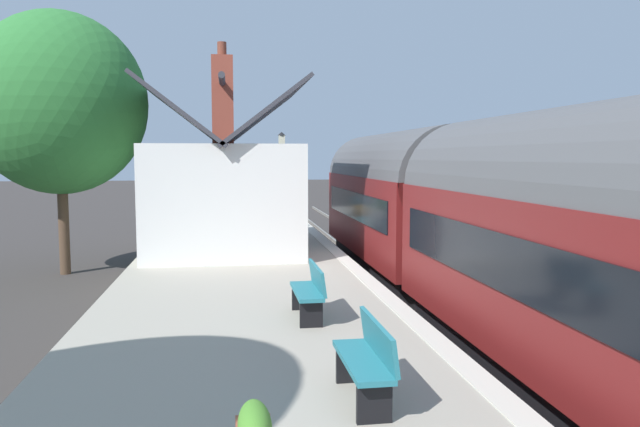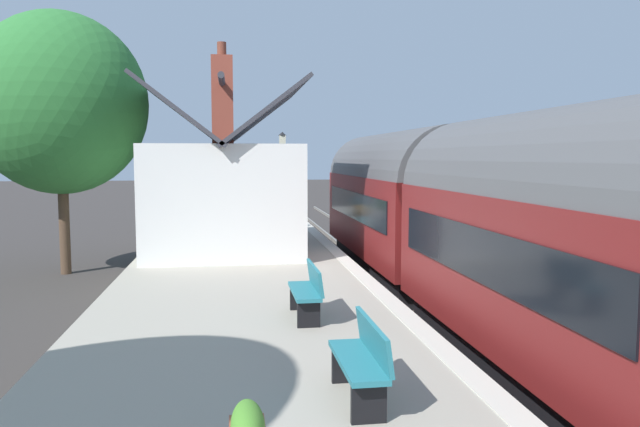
{
  "view_description": "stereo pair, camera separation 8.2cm",
  "coord_description": "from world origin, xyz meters",
  "px_view_note": "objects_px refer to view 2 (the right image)",
  "views": [
    {
      "loc": [
        -15.98,
        4.12,
        3.57
      ],
      "look_at": [
        1.57,
        1.5,
        1.92
      ],
      "focal_mm": 34.08,
      "sensor_mm": 36.0,
      "label": 1
    },
    {
      "loc": [
        -15.99,
        4.04,
        3.57
      ],
      "look_at": [
        1.57,
        1.5,
        1.92
      ],
      "focal_mm": 34.08,
      "sensor_mm": 36.0,
      "label": 2
    }
  ],
  "objects_px": {
    "lamp_post_platform": "(282,160)",
    "tree_distant": "(60,104)",
    "planter_under_sign": "(250,210)",
    "bench_by_lamp": "(262,206)",
    "station_building": "(225,193)",
    "bench_near_building": "(308,290)",
    "planter_bench_left": "(292,215)",
    "bench_platform_end": "(363,358)",
    "train": "(450,216)"
  },
  "relations": [
    {
      "from": "planter_bench_left",
      "to": "tree_distant",
      "type": "relative_size",
      "value": 0.11
    },
    {
      "from": "bench_near_building",
      "to": "bench_by_lamp",
      "type": "bearing_deg",
      "value": -0.26
    },
    {
      "from": "planter_bench_left",
      "to": "tree_distant",
      "type": "bearing_deg",
      "value": 115.44
    },
    {
      "from": "bench_platform_end",
      "to": "lamp_post_platform",
      "type": "relative_size",
      "value": 0.39
    },
    {
      "from": "station_building",
      "to": "bench_platform_end",
      "type": "distance_m",
      "value": 11.33
    },
    {
      "from": "train",
      "to": "planter_bench_left",
      "type": "distance_m",
      "value": 9.95
    },
    {
      "from": "planter_bench_left",
      "to": "tree_distant",
      "type": "height_order",
      "value": "tree_distant"
    },
    {
      "from": "station_building",
      "to": "bench_near_building",
      "type": "distance_m",
      "value": 7.89
    },
    {
      "from": "train",
      "to": "planter_under_sign",
      "type": "bearing_deg",
      "value": 19.95
    },
    {
      "from": "lamp_post_platform",
      "to": "bench_near_building",
      "type": "bearing_deg",
      "value": 177.01
    },
    {
      "from": "train",
      "to": "bench_platform_end",
      "type": "xyz_separation_m",
      "value": [
        -6.99,
        3.56,
        -0.82
      ]
    },
    {
      "from": "tree_distant",
      "to": "planter_bench_left",
      "type": "bearing_deg",
      "value": -64.56
    },
    {
      "from": "bench_by_lamp",
      "to": "lamp_post_platform",
      "type": "bearing_deg",
      "value": -169.65
    },
    {
      "from": "bench_platform_end",
      "to": "bench_near_building",
      "type": "bearing_deg",
      "value": 2.73
    },
    {
      "from": "train",
      "to": "planter_under_sign",
      "type": "distance_m",
      "value": 12.39
    },
    {
      "from": "station_building",
      "to": "lamp_post_platform",
      "type": "bearing_deg",
      "value": -19.59
    },
    {
      "from": "bench_near_building",
      "to": "lamp_post_platform",
      "type": "xyz_separation_m",
      "value": [
        13.72,
        -0.72,
        2.06
      ]
    },
    {
      "from": "planter_bench_left",
      "to": "lamp_post_platform",
      "type": "relative_size",
      "value": 0.23
    },
    {
      "from": "station_building",
      "to": "tree_distant",
      "type": "distance_m",
      "value": 5.84
    },
    {
      "from": "bench_near_building",
      "to": "lamp_post_platform",
      "type": "distance_m",
      "value": 13.9
    },
    {
      "from": "planter_under_sign",
      "to": "lamp_post_platform",
      "type": "xyz_separation_m",
      "value": [
        -1.41,
        -1.21,
        2.04
      ]
    },
    {
      "from": "station_building",
      "to": "bench_by_lamp",
      "type": "relative_size",
      "value": 4.09
    },
    {
      "from": "bench_by_lamp",
      "to": "tree_distant",
      "type": "distance_m",
      "value": 10.65
    },
    {
      "from": "bench_near_building",
      "to": "planter_under_sign",
      "type": "height_order",
      "value": "planter_under_sign"
    },
    {
      "from": "train",
      "to": "lamp_post_platform",
      "type": "height_order",
      "value": "lamp_post_platform"
    },
    {
      "from": "bench_by_lamp",
      "to": "station_building",
      "type": "bearing_deg",
      "value": 170.98
    },
    {
      "from": "lamp_post_platform",
      "to": "tree_distant",
      "type": "xyz_separation_m",
      "value": [
        -4.16,
        7.02,
        1.71
      ]
    },
    {
      "from": "planter_under_sign",
      "to": "bench_near_building",
      "type": "bearing_deg",
      "value": -178.13
    },
    {
      "from": "bench_near_building",
      "to": "planter_bench_left",
      "type": "height_order",
      "value": "bench_near_building"
    },
    {
      "from": "station_building",
      "to": "tree_distant",
      "type": "xyz_separation_m",
      "value": [
        1.89,
        4.87,
        2.61
      ]
    },
    {
      "from": "lamp_post_platform",
      "to": "planter_bench_left",
      "type": "bearing_deg",
      "value": -154.9
    },
    {
      "from": "bench_by_lamp",
      "to": "lamp_post_platform",
      "type": "xyz_separation_m",
      "value": [
        -3.49,
        -0.64,
        2.06
      ]
    },
    {
      "from": "station_building",
      "to": "bench_near_building",
      "type": "bearing_deg",
      "value": -169.41
    },
    {
      "from": "bench_by_lamp",
      "to": "lamp_post_platform",
      "type": "distance_m",
      "value": 4.1
    },
    {
      "from": "tree_distant",
      "to": "bench_near_building",
      "type": "bearing_deg",
      "value": -146.6
    },
    {
      "from": "bench_by_lamp",
      "to": "bench_platform_end",
      "type": "relative_size",
      "value": 1.0
    },
    {
      "from": "bench_by_lamp",
      "to": "train",
      "type": "bearing_deg",
      "value": -165.1
    },
    {
      "from": "bench_near_building",
      "to": "planter_bench_left",
      "type": "distance_m",
      "value": 13.1
    },
    {
      "from": "train",
      "to": "planter_bench_left",
      "type": "height_order",
      "value": "train"
    },
    {
      "from": "train",
      "to": "bench_near_building",
      "type": "distance_m",
      "value": 5.19
    },
    {
      "from": "planter_bench_left",
      "to": "tree_distant",
      "type": "xyz_separation_m",
      "value": [
        -3.49,
        7.34,
        3.76
      ]
    },
    {
      "from": "bench_by_lamp",
      "to": "bench_platform_end",
      "type": "xyz_separation_m",
      "value": [
        -20.7,
        -0.09,
        0.0
      ]
    },
    {
      "from": "bench_platform_end",
      "to": "tree_distant",
      "type": "height_order",
      "value": "tree_distant"
    },
    {
      "from": "station_building",
      "to": "bench_near_building",
      "type": "relative_size",
      "value": 4.09
    },
    {
      "from": "bench_near_building",
      "to": "lamp_post_platform",
      "type": "relative_size",
      "value": 0.39
    },
    {
      "from": "station_building",
      "to": "bench_platform_end",
      "type": "bearing_deg",
      "value": -171.83
    },
    {
      "from": "train",
      "to": "planter_under_sign",
      "type": "xyz_separation_m",
      "value": [
        11.63,
        4.22,
        -0.81
      ]
    },
    {
      "from": "bench_by_lamp",
      "to": "planter_bench_left",
      "type": "xyz_separation_m",
      "value": [
        -4.16,
        -0.95,
        0.0
      ]
    },
    {
      "from": "bench_platform_end",
      "to": "planter_bench_left",
      "type": "xyz_separation_m",
      "value": [
        16.54,
        -0.86,
        0.0
      ]
    },
    {
      "from": "planter_under_sign",
      "to": "tree_distant",
      "type": "relative_size",
      "value": 0.12
    }
  ]
}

